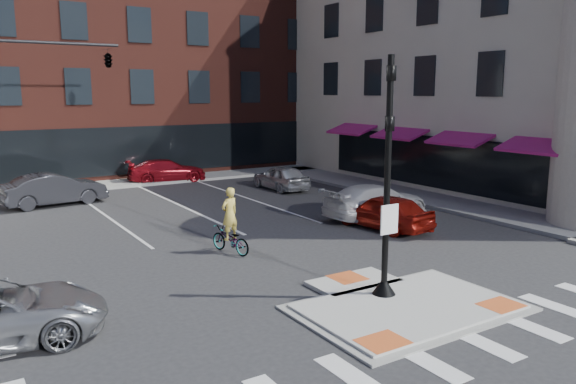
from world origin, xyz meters
TOP-DOWN VIEW (x-y plane):
  - ground at (0.00, 0.00)m, footprint 120.00×120.00m
  - refuge_island at (0.00, -0.26)m, footprint 5.40×4.65m
  - sidewalk_e at (10.80, 10.00)m, footprint 3.00×24.00m
  - sidewalk_n at (3.00, 22.00)m, footprint 26.00×3.00m
  - building_n at (3.00, 31.99)m, footprint 24.40×18.40m
  - building_e at (21.54, 11.50)m, footprint 21.90×23.90m
  - building_far_right at (9.00, 54.00)m, footprint 12.00×12.00m
  - signal_pole at (0.00, 0.40)m, footprint 0.60×0.60m
  - mast_arm_signal at (-3.47, 18.00)m, footprint 6.10×2.24m
  - red_sedan at (5.00, 6.00)m, footprint 2.08×4.18m
  - white_pickup at (6.00, 7.63)m, footprint 4.93×2.17m
  - bg_car_dark at (-4.91, 17.61)m, footprint 4.74×2.13m
  - bg_car_silver at (6.19, 15.58)m, footprint 1.63×3.95m
  - bg_car_red at (1.97, 21.50)m, footprint 4.75×2.50m
  - cyclist at (-1.50, 6.19)m, footprint 1.04×1.82m

SIDE VIEW (x-z plane):
  - ground at x=0.00m, z-range 0.00..0.00m
  - refuge_island at x=0.00m, z-range -0.01..0.11m
  - sidewalk_e at x=10.80m, z-range 0.00..0.15m
  - sidewalk_n at x=3.00m, z-range 0.00..0.15m
  - bg_car_red at x=1.97m, z-range 0.00..1.31m
  - bg_car_silver at x=6.19m, z-range 0.00..1.34m
  - red_sedan at x=5.00m, z-range 0.00..1.37m
  - white_pickup at x=6.00m, z-range 0.00..1.41m
  - cyclist at x=-1.50m, z-range -0.36..1.83m
  - bg_car_dark at x=-4.91m, z-range 0.00..1.51m
  - signal_pole at x=0.00m, z-range -0.63..5.35m
  - building_far_right at x=9.00m, z-range 0.00..12.00m
  - mast_arm_signal at x=-3.47m, z-range 2.21..10.21m
  - building_n at x=3.00m, z-range 0.05..15.55m
  - building_e at x=21.54m, z-range -0.81..16.89m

